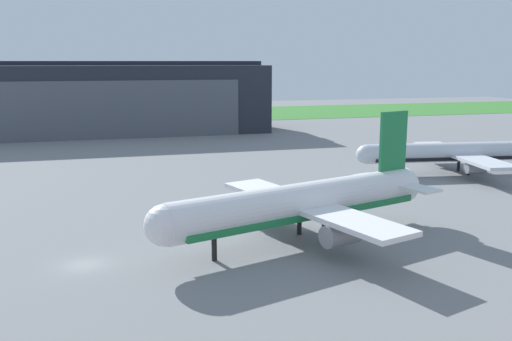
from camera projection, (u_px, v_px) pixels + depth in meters
ground_plane at (84, 265)px, 56.42m from camera, size 440.00×440.00×0.00m
grass_field_strip at (94, 117)px, 204.16m from camera, size 440.00×56.00×0.08m
maintenance_hangar at (121, 99)px, 159.47m from camera, size 82.08×28.65×20.37m
airliner_far_right at (458, 153)px, 101.63m from camera, size 37.85×29.48×11.74m
airliner_near_right at (301, 204)px, 62.70m from camera, size 35.95×29.05×14.27m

